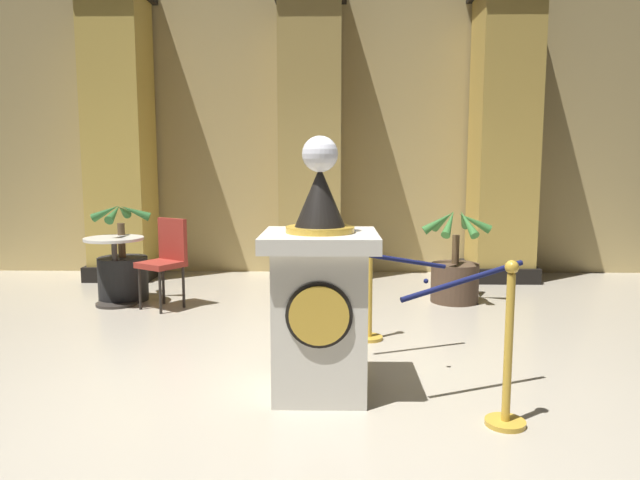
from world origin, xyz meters
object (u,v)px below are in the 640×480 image
at_px(cafe_chair_red, 166,255).
at_px(cafe_table, 115,262).
at_px(stanchion_near, 507,369).
at_px(stanchion_far, 369,301).
at_px(potted_palm_right, 455,273).
at_px(pedestal_clock, 320,295).
at_px(potted_palm_left, 123,273).

bearing_deg(cafe_chair_red, cafe_table, 171.68).
bearing_deg(stanchion_near, cafe_table, 139.34).
bearing_deg(cafe_table, stanchion_far, -24.38).
distance_m(stanchion_near, potted_palm_right, 3.17).
bearing_deg(stanchion_far, stanchion_near, -67.53).
bearing_deg(potted_palm_right, cafe_table, -176.58).
distance_m(stanchion_far, potted_palm_right, 1.79).
distance_m(pedestal_clock, stanchion_far, 1.33).
xyz_separation_m(stanchion_near, stanchion_far, (-0.70, 1.70, 0.01)).
xyz_separation_m(cafe_table, cafe_chair_red, (0.59, -0.09, 0.09)).
distance_m(pedestal_clock, potted_palm_right, 3.06).
relative_size(stanchion_far, potted_palm_right, 0.93).
height_order(pedestal_clock, stanchion_far, pedestal_clock).
height_order(pedestal_clock, potted_palm_left, pedestal_clock).
xyz_separation_m(potted_palm_left, potted_palm_right, (3.75, -0.00, 0.02)).
height_order(stanchion_near, potted_palm_right, potted_palm_right).
bearing_deg(cafe_table, cafe_chair_red, -8.32).
distance_m(potted_palm_left, cafe_chair_red, 0.72).
bearing_deg(cafe_table, potted_palm_left, 89.70).
bearing_deg(cafe_table, pedestal_clock, -46.84).
bearing_deg(stanchion_far, cafe_table, 155.62).
bearing_deg(stanchion_near, potted_palm_left, 137.22).
distance_m(stanchion_near, stanchion_far, 1.84).
distance_m(potted_palm_right, cafe_chair_red, 3.18).
bearing_deg(stanchion_far, pedestal_clock, -108.64).
distance_m(pedestal_clock, potted_palm_left, 3.53).
bearing_deg(pedestal_clock, cafe_chair_red, 125.79).
bearing_deg(stanchion_near, pedestal_clock, 156.65).
bearing_deg(cafe_chair_red, potted_palm_left, 152.14).
xyz_separation_m(potted_palm_left, cafe_table, (-0.00, -0.23, 0.17)).
bearing_deg(potted_palm_left, pedestal_clock, -49.37).
bearing_deg(potted_palm_left, potted_palm_right, -0.02).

